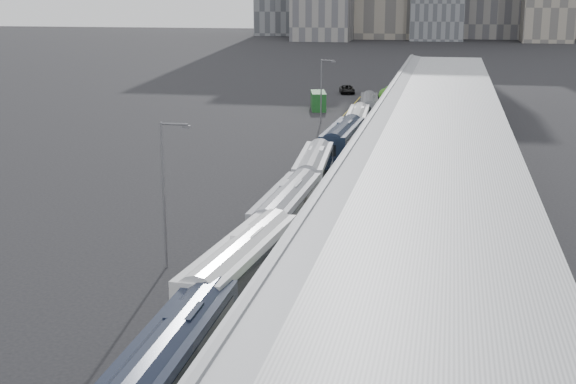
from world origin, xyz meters
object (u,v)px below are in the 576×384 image
(bus_5, at_px, (343,145))
(bus_7, at_px, (369,110))
(bus_4, at_px, (314,175))
(street_lamp_far, at_px, (323,87))
(bus_1, at_px, (175,368))
(shipping_container, at_px, (318,101))
(bus_3, at_px, (287,217))
(bus_2, at_px, (241,277))
(bus_6, at_px, (358,125))
(suv, at_px, (347,89))
(street_lamp_near, at_px, (166,186))

(bus_5, xyz_separation_m, bus_7, (-0.00, 28.66, -0.21))
(bus_5, relative_size, bus_7, 1.13)
(bus_4, height_order, street_lamp_far, street_lamp_far)
(bus_1, distance_m, shipping_container, 92.84)
(bus_5, height_order, street_lamp_far, street_lamp_far)
(bus_3, height_order, bus_4, bus_3)
(bus_2, relative_size, bus_5, 1.00)
(bus_5, distance_m, bus_6, 15.38)
(shipping_container, bearing_deg, street_lamp_far, -90.34)
(bus_1, bearing_deg, bus_5, 89.07)
(bus_7, distance_m, shipping_container, 12.95)
(bus_6, bearing_deg, suv, 95.75)
(bus_3, height_order, shipping_container, bus_3)
(bus_6, height_order, street_lamp_far, street_lamp_far)
(bus_4, height_order, bus_5, bus_5)
(street_lamp_far, distance_m, suv, 34.70)
(bus_6, height_order, street_lamp_near, street_lamp_near)
(bus_4, bearing_deg, bus_1, -93.59)
(bus_6, xyz_separation_m, street_lamp_near, (-6.50, -52.78, 4.09))
(bus_4, relative_size, bus_7, 1.06)
(bus_2, bearing_deg, shipping_container, 101.29)
(bus_1, relative_size, shipping_container, 1.96)
(bus_1, relative_size, suv, 2.38)
(bus_4, xyz_separation_m, street_lamp_far, (-5.52, 39.79, 3.50))
(street_lamp_far, bearing_deg, bus_6, -57.74)
(bus_3, xyz_separation_m, bus_5, (0.26, 29.32, 0.07))
(bus_2, xyz_separation_m, bus_6, (0.12, 58.08, -0.20))
(bus_7, bearing_deg, street_lamp_near, -101.72)
(bus_5, relative_size, street_lamp_near, 1.43)
(bus_1, distance_m, bus_5, 54.38)
(bus_3, relative_size, bus_7, 1.08)
(bus_1, height_order, bus_6, bus_1)
(bus_1, xyz_separation_m, shipping_container, (-8.65, 92.44, -0.20))
(bus_4, bearing_deg, bus_3, -92.53)
(shipping_container, bearing_deg, bus_4, -93.19)
(bus_6, bearing_deg, bus_2, -93.37)
(bus_5, xyz_separation_m, suv, (-7.10, 59.42, -0.96))
(bus_7, bearing_deg, bus_1, -96.16)
(bus_6, bearing_deg, bus_4, -94.30)
(bus_3, bearing_deg, shipping_container, 98.58)
(street_lamp_near, bearing_deg, street_lamp_far, 89.61)
(bus_5, height_order, suv, bus_5)
(bus_2, bearing_deg, bus_7, 94.97)
(bus_7, bearing_deg, shipping_container, 127.46)
(street_lamp_near, distance_m, suv, 96.94)
(bus_4, bearing_deg, suv, 90.75)
(bus_4, xyz_separation_m, shipping_container, (-8.23, 52.85, -0.21))
(bus_6, height_order, suv, bus_6)
(street_lamp_near, bearing_deg, suv, 90.28)
(bus_6, bearing_deg, street_lamp_far, 119.02)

